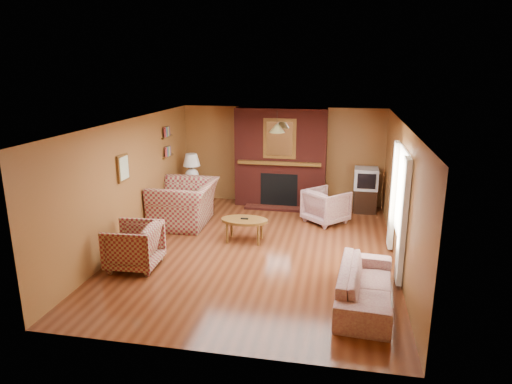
% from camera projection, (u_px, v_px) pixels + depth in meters
% --- Properties ---
extents(floor, '(6.50, 6.50, 0.00)m').
position_uv_depth(floor, '(258.00, 250.00, 8.61)').
color(floor, '#4B2210').
rests_on(floor, ground).
extents(ceiling, '(6.50, 6.50, 0.00)m').
position_uv_depth(ceiling, '(258.00, 123.00, 7.97)').
color(ceiling, white).
rests_on(ceiling, wall_back).
extents(wall_back, '(6.50, 0.00, 6.50)m').
position_uv_depth(wall_back, '(282.00, 156.00, 11.36)').
color(wall_back, brown).
rests_on(wall_back, floor).
extents(wall_front, '(6.50, 0.00, 6.50)m').
position_uv_depth(wall_front, '(206.00, 261.00, 5.21)').
color(wall_front, brown).
rests_on(wall_front, floor).
extents(wall_left, '(0.00, 6.50, 6.50)m').
position_uv_depth(wall_left, '(130.00, 182.00, 8.74)').
color(wall_left, brown).
rests_on(wall_left, floor).
extents(wall_right, '(0.00, 6.50, 6.50)m').
position_uv_depth(wall_right, '(401.00, 196.00, 7.83)').
color(wall_right, brown).
rests_on(wall_right, floor).
extents(fireplace, '(2.20, 0.82, 2.40)m').
position_uv_depth(fireplace, '(281.00, 158.00, 11.12)').
color(fireplace, '#49150F').
rests_on(fireplace, floor).
extents(window_right, '(0.10, 1.85, 2.00)m').
position_uv_depth(window_right, '(399.00, 203.00, 7.67)').
color(window_right, beige).
rests_on(window_right, wall_right).
extents(bookshelf, '(0.09, 0.55, 0.71)m').
position_uv_depth(bookshelf, '(168.00, 143.00, 10.41)').
color(bookshelf, brown).
rests_on(bookshelf, wall_left).
extents(botanical_print, '(0.05, 0.40, 0.50)m').
position_uv_depth(botanical_print, '(123.00, 168.00, 8.36)').
color(botanical_print, brown).
rests_on(botanical_print, wall_left).
extents(pendant_light, '(0.36, 0.36, 0.48)m').
position_uv_depth(pendant_light, '(277.00, 128.00, 10.25)').
color(pendant_light, black).
rests_on(pendant_light, ceiling).
extents(plaid_loveseat, '(1.33, 1.50, 0.95)m').
position_uv_depth(plaid_loveseat, '(184.00, 203.00, 9.91)').
color(plaid_loveseat, maroon).
rests_on(plaid_loveseat, floor).
extents(plaid_armchair, '(0.90, 0.88, 0.78)m').
position_uv_depth(plaid_armchair, '(134.00, 246.00, 7.79)').
color(plaid_armchair, maroon).
rests_on(plaid_armchair, floor).
extents(floral_sofa, '(0.90, 1.97, 0.56)m').
position_uv_depth(floral_sofa, '(365.00, 286.00, 6.61)').
color(floral_sofa, '#B5A68C').
rests_on(floral_sofa, floor).
extents(floral_armchair, '(1.15, 1.15, 0.75)m').
position_uv_depth(floral_armchair, '(326.00, 206.00, 10.06)').
color(floral_armchair, '#B5A68C').
rests_on(floral_armchair, floor).
extents(coffee_table, '(0.93, 0.57, 0.47)m').
position_uv_depth(coffee_table, '(244.00, 222.00, 8.97)').
color(coffee_table, brown).
rests_on(coffee_table, floor).
extents(side_table, '(0.48, 0.48, 0.63)m').
position_uv_depth(side_table, '(193.00, 194.00, 11.23)').
color(side_table, brown).
rests_on(side_table, floor).
extents(table_lamp, '(0.42, 0.42, 0.69)m').
position_uv_depth(table_lamp, '(192.00, 166.00, 11.04)').
color(table_lamp, white).
rests_on(table_lamp, side_table).
extents(tv_stand, '(0.53, 0.49, 0.57)m').
position_uv_depth(tv_stand, '(365.00, 200.00, 10.81)').
color(tv_stand, black).
rests_on(tv_stand, floor).
extents(crt_tv, '(0.55, 0.55, 0.50)m').
position_uv_depth(crt_tv, '(366.00, 179.00, 10.66)').
color(crt_tv, '#A9ABB1').
rests_on(crt_tv, tv_stand).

